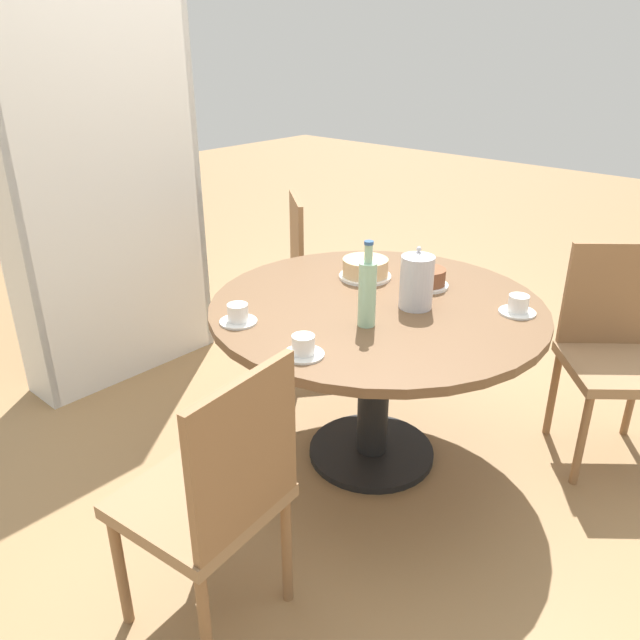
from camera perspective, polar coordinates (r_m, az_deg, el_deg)
ground_plane at (r=2.84m, az=4.69°, el=-12.09°), size 14.00×14.00×0.00m
dining_table at (r=2.54m, az=5.14°, el=-1.37°), size 1.33×1.33×0.73m
chair_a at (r=3.47m, az=0.06°, el=4.35°), size 0.59×0.59×0.92m
chair_b at (r=1.88m, az=-9.68°, el=-15.53°), size 0.47×0.47×0.92m
chair_c at (r=2.89m, az=25.39°, el=-2.52°), size 0.59×0.59×0.92m
bookshelf at (r=3.35m, az=-19.09°, el=10.50°), size 1.01×0.28×1.91m
coffee_pot at (r=2.42m, az=8.84°, el=3.63°), size 0.13×0.13×0.25m
water_bottle at (r=2.24m, az=4.34°, el=2.58°), size 0.07×0.07×0.32m
cake_main at (r=2.73m, az=4.16°, el=4.70°), size 0.23×0.23×0.09m
cake_second at (r=2.66m, az=9.79°, el=3.79°), size 0.18×0.18×0.08m
cup_a at (r=2.31m, az=-7.50°, el=0.44°), size 0.14×0.14×0.07m
cup_b at (r=2.49m, az=17.65°, el=1.23°), size 0.14×0.14×0.07m
cup_c at (r=2.06m, az=-1.53°, el=-2.52°), size 0.14×0.14×0.07m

